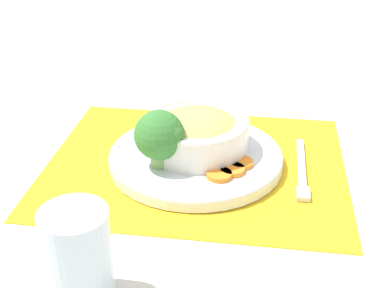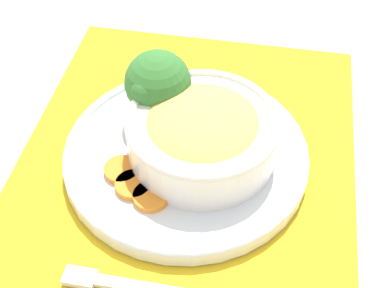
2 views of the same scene
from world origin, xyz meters
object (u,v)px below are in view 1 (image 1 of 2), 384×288
water_glass (79,262)px  bowl (197,131)px  fork (302,174)px  broccoli_floret (160,136)px

water_glass → bowl: bearing=-106.7°
water_glass → fork: size_ratio=0.66×
broccoli_floret → water_glass: bearing=80.0°
bowl → broccoli_floret: bearing=49.0°
water_glass → fork: bearing=-133.1°
broccoli_floret → bowl: bearing=-131.0°
bowl → water_glass: 0.35m
fork → water_glass: bearing=49.7°
bowl → fork: bearing=165.8°
water_glass → fork: 0.40m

